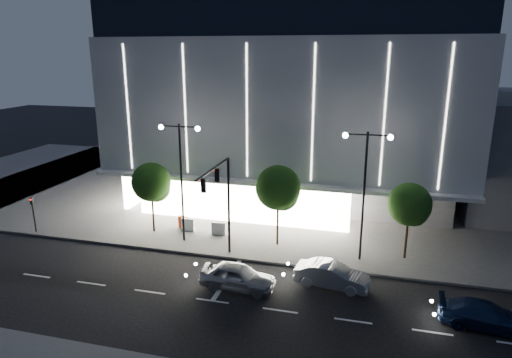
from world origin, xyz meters
The scene contains 16 objects.
ground centered at (0.00, 0.00, 0.00)m, with size 160.00×160.00×0.00m, color black.
sidewalk_museum centered at (5.00, 24.00, 0.07)m, with size 70.00×40.00×0.15m, color #474747.
museum centered at (2.98, 22.31, 9.27)m, with size 30.00×25.80×18.00m.
traffic_mast centered at (1.00, 3.34, 5.03)m, with size 0.33×5.89×7.07m.
street_lamp_west centered at (-3.00, 6.00, 5.96)m, with size 3.16×0.36×9.00m.
street_lamp_east centered at (10.00, 6.00, 5.96)m, with size 3.16×0.36×9.00m.
ped_signal_far centered at (-15.00, 4.50, 1.89)m, with size 0.22×0.24×3.00m.
tree_left centered at (-5.97, 7.02, 4.03)m, with size 3.02×3.02×5.72m.
tree_mid centered at (4.03, 7.02, 4.33)m, with size 3.25×3.25×6.15m.
tree_right centered at (13.03, 7.02, 3.88)m, with size 2.91×2.91×5.51m.
car_lead centered at (3.00, 0.27, 0.79)m, with size 1.87×4.66×1.59m, color #9A9DA1.
car_second centered at (8.50, 1.96, 0.75)m, with size 1.59×4.56×1.50m, color #B5B7BD.
car_third centered at (16.68, -0.29, 0.68)m, with size 1.90×4.68×1.36m, color #122044.
barrier_a centered at (-3.89, 8.13, 0.65)m, with size 1.10×0.25×1.00m, color #EE410D.
barrier_b centered at (-3.44, 7.80, 0.65)m, with size 1.10×0.25×1.00m, color white.
barrier_d centered at (-0.82, 7.68, 0.65)m, with size 1.10×0.25×1.00m, color silver.
Camera 1 is at (10.43, -23.56, 13.94)m, focal length 32.00 mm.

